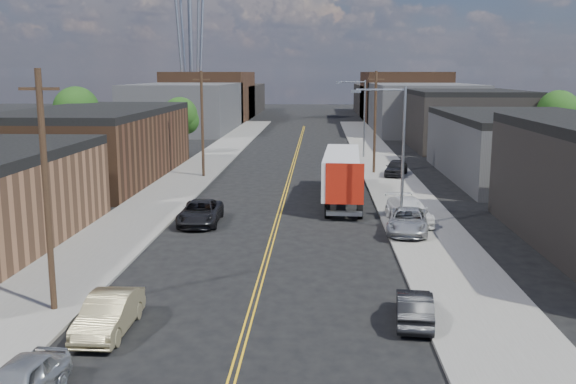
# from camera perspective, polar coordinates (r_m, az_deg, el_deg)

# --- Properties ---
(ground) EXTENTS (260.00, 260.00, 0.00)m
(ground) POSITION_cam_1_polar(r_m,az_deg,el_deg) (75.55, 0.65, 3.08)
(ground) COLOR black
(ground) RESTS_ON ground
(centerline) EXTENTS (0.32, 120.00, 0.01)m
(centerline) POSITION_cam_1_polar(r_m,az_deg,el_deg) (60.72, 0.13, 1.25)
(centerline) COLOR gold
(centerline) RESTS_ON ground
(sidewalk_left) EXTENTS (5.00, 140.00, 0.15)m
(sidewalk_left) POSITION_cam_1_polar(r_m,az_deg,el_deg) (61.87, -8.70, 1.37)
(sidewalk_left) COLOR slate
(sidewalk_left) RESTS_ON ground
(sidewalk_right) EXTENTS (5.00, 140.00, 0.15)m
(sidewalk_right) POSITION_cam_1_polar(r_m,az_deg,el_deg) (61.02, 9.08, 1.23)
(sidewalk_right) COLOR slate
(sidewalk_right) RESTS_ON ground
(warehouse_brown) EXTENTS (12.00, 26.00, 6.60)m
(warehouse_brown) POSITION_cam_1_polar(r_m,az_deg,el_deg) (62.75, -16.61, 4.15)
(warehouse_brown) COLOR #442A1B
(warehouse_brown) RESTS_ON ground
(industrial_right_b) EXTENTS (14.00, 24.00, 6.10)m
(industrial_right_b) POSITION_cam_1_polar(r_m,az_deg,el_deg) (64.18, 20.25, 3.85)
(industrial_right_b) COLOR #373739
(industrial_right_b) RESTS_ON ground
(industrial_right_c) EXTENTS (14.00, 22.00, 7.60)m
(industrial_right_c) POSITION_cam_1_polar(r_m,az_deg,el_deg) (89.16, 15.32, 6.31)
(industrial_right_c) COLOR black
(industrial_right_c) RESTS_ON ground
(skyline_left_a) EXTENTS (16.00, 30.00, 8.00)m
(skyline_left_a) POSITION_cam_1_polar(r_m,az_deg,el_deg) (112.34, -9.00, 7.45)
(skyline_left_a) COLOR #373739
(skyline_left_a) RESTS_ON ground
(skyline_right_a) EXTENTS (16.00, 30.00, 8.00)m
(skyline_right_a) POSITION_cam_1_polar(r_m,az_deg,el_deg) (111.35, 11.77, 7.34)
(skyline_right_a) COLOR #373739
(skyline_right_a) RESTS_ON ground
(skyline_left_b) EXTENTS (16.00, 26.00, 10.00)m
(skyline_left_b) POSITION_cam_1_polar(r_m,az_deg,el_deg) (136.85, -6.88, 8.46)
(skyline_left_b) COLOR #442A1B
(skyline_left_b) RESTS_ON ground
(skyline_right_b) EXTENTS (16.00, 26.00, 10.00)m
(skyline_right_b) POSITION_cam_1_polar(r_m,az_deg,el_deg) (136.04, 10.16, 8.36)
(skyline_right_b) COLOR #442A1B
(skyline_right_b) RESTS_ON ground
(skyline_left_c) EXTENTS (16.00, 40.00, 7.00)m
(skyline_left_c) POSITION_cam_1_polar(r_m,az_deg,el_deg) (156.65, -5.65, 8.19)
(skyline_left_c) COLOR black
(skyline_left_c) RESTS_ON ground
(skyline_right_c) EXTENTS (16.00, 40.00, 7.00)m
(skyline_right_c) POSITION_cam_1_polar(r_m,az_deg,el_deg) (155.94, 9.21, 8.09)
(skyline_right_c) COLOR black
(skyline_right_c) RESTS_ON ground
(streetlight_near) EXTENTS (3.39, 0.25, 9.00)m
(streetlight_near) POSITION_cam_1_polar(r_m,az_deg,el_deg) (40.40, 9.66, 4.02)
(streetlight_near) COLOR gray
(streetlight_near) RESTS_ON ground
(streetlight_far) EXTENTS (3.39, 0.25, 9.00)m
(streetlight_far) POSITION_cam_1_polar(r_m,az_deg,el_deg) (75.15, 6.51, 7.06)
(streetlight_far) COLOR gray
(streetlight_far) RESTS_ON ground
(utility_pole_left_near) EXTENTS (1.60, 0.26, 10.00)m
(utility_pole_left_near) POSITION_cam_1_polar(r_m,az_deg,el_deg) (27.56, -20.70, 0.09)
(utility_pole_left_near) COLOR black
(utility_pole_left_near) RESTS_ON ground
(utility_pole_left_far) EXTENTS (1.60, 0.26, 10.00)m
(utility_pole_left_far) POSITION_cam_1_polar(r_m,az_deg,el_deg) (61.03, -7.63, 6.06)
(utility_pole_left_far) COLOR black
(utility_pole_left_far) RESTS_ON ground
(utility_pole_right) EXTENTS (1.60, 0.26, 10.00)m
(utility_pole_right) POSITION_cam_1_polar(r_m,az_deg,el_deg) (63.26, 7.74, 6.21)
(utility_pole_right) COLOR black
(utility_pole_right) RESTS_ON ground
(tree_left_mid) EXTENTS (5.10, 5.04, 8.37)m
(tree_left_mid) POSITION_cam_1_polar(r_m,az_deg,el_deg) (74.91, -18.25, 6.71)
(tree_left_mid) COLOR black
(tree_left_mid) RESTS_ON ground
(tree_left_far) EXTENTS (4.35, 4.20, 6.97)m
(tree_left_far) POSITION_cam_1_polar(r_m,az_deg,el_deg) (78.82, -9.53, 6.59)
(tree_left_far) COLOR black
(tree_left_far) RESTS_ON ground
(tree_right_far) EXTENTS (4.85, 4.76, 7.91)m
(tree_right_far) POSITION_cam_1_polar(r_m,az_deg,el_deg) (79.81, 22.92, 6.39)
(tree_right_far) COLOR black
(tree_right_far) RESTS_ON ground
(semi_truck) EXTENTS (3.13, 15.08, 3.92)m
(semi_truck) POSITION_cam_1_polar(r_m,az_deg,el_deg) (50.08, 4.73, 1.80)
(semi_truck) COLOR #BCBCBC
(semi_truck) RESTS_ON ground
(car_left_a) EXTENTS (2.05, 4.23, 1.39)m
(car_left_a) POSITION_cam_1_polar(r_m,az_deg,el_deg) (21.48, -22.78, -15.44)
(car_left_a) COLOR #B4B7B9
(car_left_a) RESTS_ON ground
(car_left_b) EXTENTS (1.63, 4.58, 1.51)m
(car_left_b) POSITION_cam_1_polar(r_m,az_deg,el_deg) (25.84, -15.65, -10.38)
(car_left_b) COLOR #8E825D
(car_left_b) RESTS_ON ground
(car_left_c) EXTENTS (2.69, 5.58, 1.53)m
(car_left_c) POSITION_cam_1_polar(r_m,az_deg,el_deg) (42.56, -7.80, -1.83)
(car_left_c) COLOR black
(car_left_c) RESTS_ON ground
(car_right_oncoming) EXTENTS (1.79, 4.10, 1.31)m
(car_right_oncoming) POSITION_cam_1_polar(r_m,az_deg,el_deg) (26.32, 11.16, -10.02)
(car_right_oncoming) COLOR black
(car_right_oncoming) RESTS_ON ground
(car_right_lot_a) EXTENTS (3.24, 5.58, 1.46)m
(car_right_lot_a) POSITION_cam_1_polar(r_m,az_deg,el_deg) (40.01, 10.63, -2.54)
(car_right_lot_a) COLOR #ADAFB2
(car_right_lot_a) RESTS_ON sidewalk_right
(car_right_lot_b) EXTENTS (2.99, 5.69, 1.57)m
(car_right_lot_b) POSITION_cam_1_polar(r_m,az_deg,el_deg) (42.67, 10.68, -1.64)
(car_right_lot_b) COLOR silver
(car_right_lot_b) RESTS_ON sidewalk_right
(car_right_lot_c) EXTENTS (2.91, 4.77, 1.52)m
(car_right_lot_c) POSITION_cam_1_polar(r_m,az_deg,el_deg) (62.13, 9.59, 2.16)
(car_right_lot_c) COLOR black
(car_right_lot_c) RESTS_ON sidewalk_right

